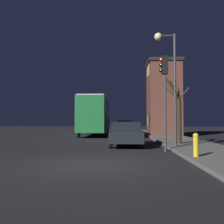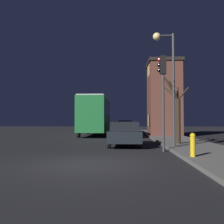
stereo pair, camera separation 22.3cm
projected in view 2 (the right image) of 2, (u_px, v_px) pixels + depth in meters
ground_plane at (87, 164)px, 8.68m from camera, size 120.00×120.00×0.00m
brick_building at (164, 98)px, 24.70m from camera, size 3.21×3.97×7.27m
streetlamp at (167, 67)px, 13.68m from camera, size 1.18×0.43×6.24m
traffic_light at (162, 83)px, 12.29m from camera, size 0.43×0.24×4.72m
bare_tree at (177, 112)px, 15.21m from camera, size 1.58×1.80×4.09m
bus at (95, 113)px, 25.71m from camera, size 2.54×9.01×3.86m
car_near_lane at (124, 133)px, 15.11m from camera, size 1.86×4.62×1.45m
car_mid_lane at (128, 129)px, 23.09m from camera, size 1.72×4.19×1.45m
car_far_lane at (125, 126)px, 31.87m from camera, size 1.83×4.49×1.57m
fire_hydrant at (193, 144)px, 9.51m from camera, size 0.21×0.21×0.91m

